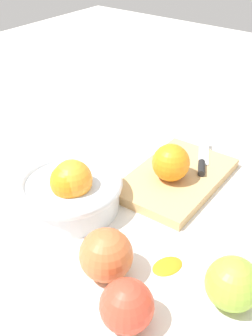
{
  "coord_description": "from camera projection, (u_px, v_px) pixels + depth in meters",
  "views": [
    {
      "loc": [
        -0.51,
        -0.3,
        0.48
      ],
      "look_at": [
        0.01,
        0.11,
        0.04
      ],
      "focal_mm": 44.21,
      "sensor_mm": 36.0,
      "label": 1
    }
  ],
  "objects": [
    {
      "name": "apple_mid_left",
      "position": [
        106.0,
        255.0,
        0.6
      ],
      "size": [
        0.08,
        0.08,
        0.08
      ],
      "primitive_type": "sphere",
      "color": "#CC6638",
      "rests_on": "ground_plane"
    },
    {
      "name": "cutting_board",
      "position": [
        176.0,
        178.0,
        0.82
      ],
      "size": [
        0.25,
        0.16,
        0.02
      ],
      "primitive_type": "cube",
      "rotation": [
        0.0,
        0.0,
        0.03
      ],
      "color": "tan",
      "rests_on": "ground_plane"
    },
    {
      "name": "ground_plane",
      "position": [
        167.0,
        209.0,
        0.75
      ],
      "size": [
        2.4,
        2.4,
        0.0
      ],
      "primitive_type": "plane",
      "color": "silver"
    },
    {
      "name": "citrus_peel",
      "position": [
        168.0,
        265.0,
        0.64
      ],
      "size": [
        0.06,
        0.05,
        0.01
      ],
      "primitive_type": "ellipsoid",
      "rotation": [
        0.0,
        0.0,
        5.96
      ],
      "color": "orange",
      "rests_on": "ground_plane"
    },
    {
      "name": "knife",
      "position": [
        204.0,
        161.0,
        0.85
      ],
      "size": [
        0.14,
        0.09,
        0.01
      ],
      "color": "silver",
      "rests_on": "cutting_board"
    },
    {
      "name": "orange_on_board",
      "position": [
        171.0,
        163.0,
        0.78
      ],
      "size": [
        0.07,
        0.07,
        0.07
      ],
      "primitive_type": "sphere",
      "color": "orange",
      "rests_on": "cutting_board"
    },
    {
      "name": "apple_front_left_2",
      "position": [
        127.0,
        306.0,
        0.53
      ],
      "size": [
        0.07,
        0.07,
        0.07
      ],
      "primitive_type": "sphere",
      "color": "#D6422D",
      "rests_on": "ground_plane"
    },
    {
      "name": "bowl",
      "position": [
        69.0,
        189.0,
        0.74
      ],
      "size": [
        0.19,
        0.19,
        0.1
      ],
      "color": "silver",
      "rests_on": "ground_plane"
    },
    {
      "name": "apple_front_left",
      "position": [
        233.0,
        284.0,
        0.56
      ],
      "size": [
        0.08,
        0.08,
        0.08
      ],
      "primitive_type": "sphere",
      "color": "#8EB738",
      "rests_on": "ground_plane"
    }
  ]
}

